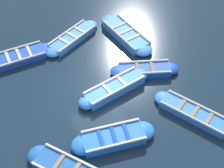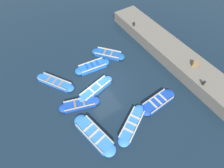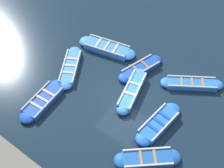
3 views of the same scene
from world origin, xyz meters
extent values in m
plane|color=#162838|center=(0.00, 0.00, 0.00)|extent=(120.00, 120.00, 0.00)
cube|color=blue|center=(-3.12, 2.58, 0.15)|extent=(2.22, 2.79, 0.29)
ellipsoid|color=blue|center=(-2.35, 1.40, 0.15)|extent=(1.05, 1.05, 0.29)
cube|color=#B2AD9E|center=(-2.81, 2.78, 0.33)|extent=(1.58, 2.35, 0.07)
cube|color=#B2AD9E|center=(-3.42, 2.38, 0.33)|extent=(1.58, 2.35, 0.07)
cube|color=#9E7A51|center=(-2.79, 2.08, 0.31)|extent=(0.67, 0.51, 0.04)
cube|color=#9E7A51|center=(-3.12, 2.58, 0.31)|extent=(0.67, 0.51, 0.04)
cube|color=#9E7A51|center=(-3.45, 3.08, 0.31)|extent=(0.67, 0.51, 0.04)
ellipsoid|color=#1E59AD|center=(3.11, 2.16, 0.17)|extent=(1.20, 1.20, 0.35)
cube|color=beige|center=(2.02, 2.78, 0.38)|extent=(1.57, 1.80, 0.07)
cube|color=#9E7A51|center=(2.56, 2.80, 0.37)|extent=(0.70, 0.63, 0.04)
cube|color=#3884E0|center=(-2.53, -3.07, 0.18)|extent=(1.62, 2.97, 0.36)
ellipsoid|color=#3884E0|center=(-2.22, -4.44, 0.18)|extent=(1.14, 1.16, 0.36)
ellipsoid|color=#3884E0|center=(-2.84, -1.70, 0.18)|extent=(1.14, 1.16, 0.36)
cube|color=#B2AD9E|center=(-2.07, -2.97, 0.39)|extent=(0.68, 2.71, 0.07)
cube|color=#B2AD9E|center=(-2.99, -3.18, 0.39)|extent=(0.68, 2.71, 0.07)
cube|color=beige|center=(-2.40, -3.65, 0.38)|extent=(0.91, 0.34, 0.04)
cube|color=beige|center=(-2.53, -3.07, 0.38)|extent=(0.91, 0.34, 0.04)
cube|color=beige|center=(-2.66, -2.49, 0.38)|extent=(0.91, 0.34, 0.04)
cube|color=#1947B7|center=(-2.32, -0.41, 0.16)|extent=(2.48, 1.48, 0.32)
ellipsoid|color=#1947B7|center=(-1.20, -0.75, 0.16)|extent=(0.98, 0.96, 0.32)
ellipsoid|color=#1947B7|center=(-3.44, -0.06, 0.16)|extent=(0.98, 0.96, 0.32)
cube|color=#B2AD9E|center=(-2.21, -0.05, 0.35)|extent=(2.22, 0.75, 0.07)
cube|color=#B2AD9E|center=(-2.43, -0.77, 0.35)|extent=(2.22, 0.75, 0.07)
cube|color=olive|center=(-2.01, -0.50, 0.34)|extent=(0.35, 0.74, 0.04)
cube|color=olive|center=(-2.64, -0.31, 0.34)|extent=(0.35, 0.74, 0.04)
cube|color=#3884E0|center=(-0.62, 0.15, 0.19)|extent=(2.87, 1.40, 0.39)
ellipsoid|color=#3884E0|center=(0.72, 0.48, 0.19)|extent=(0.88, 0.86, 0.39)
ellipsoid|color=#3884E0|center=(-1.96, -0.18, 0.19)|extent=(0.88, 0.86, 0.39)
cube|color=silver|center=(-0.70, 0.49, 0.42)|extent=(2.65, 0.72, 0.07)
cube|color=silver|center=(-0.54, -0.18, 0.42)|extent=(2.65, 0.72, 0.07)
cube|color=beige|center=(-0.24, 0.24, 0.41)|extent=(0.30, 0.69, 0.04)
cube|color=beige|center=(-1.00, 0.06, 0.41)|extent=(0.30, 0.69, 0.04)
cube|color=#3884E0|center=(0.08, -3.85, 0.15)|extent=(2.73, 2.07, 0.29)
ellipsoid|color=#3884E0|center=(1.23, -3.19, 0.15)|extent=(1.11, 1.10, 0.29)
ellipsoid|color=#3884E0|center=(-1.07, -4.50, 0.15)|extent=(1.11, 1.10, 0.29)
cube|color=beige|center=(-0.12, -3.50, 0.33)|extent=(2.30, 1.35, 0.07)
cube|color=beige|center=(0.27, -4.19, 0.33)|extent=(2.30, 1.35, 0.07)
cube|color=beige|center=(0.57, -3.57, 0.31)|extent=(0.50, 0.73, 0.04)
cube|color=beige|center=(0.08, -3.85, 0.31)|extent=(0.50, 0.73, 0.04)
cube|color=beige|center=(-0.41, -4.12, 0.31)|extent=(0.50, 0.73, 0.04)
cube|color=#1947B7|center=(2.83, -3.41, 0.15)|extent=(2.48, 1.17, 0.29)
ellipsoid|color=#1947B7|center=(1.63, -3.50, 0.15)|extent=(1.01, 0.99, 0.29)
cube|color=#B2AD9E|center=(2.80, -2.95, 0.33)|extent=(2.36, 0.25, 0.07)
cube|color=#B2AD9E|center=(2.87, -3.87, 0.33)|extent=(2.36, 0.25, 0.07)
cube|color=beige|center=(3.34, -3.38, 0.31)|extent=(0.20, 0.89, 0.04)
cube|color=beige|center=(2.83, -3.41, 0.31)|extent=(0.20, 0.89, 0.04)
cube|color=beige|center=(2.32, -3.45, 0.31)|extent=(0.20, 0.89, 0.04)
cube|color=blue|center=(0.34, 2.45, 0.18)|extent=(2.42, 1.19, 0.36)
ellipsoid|color=blue|center=(1.50, 2.33, 0.18)|extent=(0.99, 0.96, 0.36)
ellipsoid|color=blue|center=(-0.82, 2.58, 0.18)|extent=(0.99, 0.96, 0.36)
cube|color=beige|center=(0.39, 2.88, 0.39)|extent=(2.29, 0.32, 0.07)
cube|color=beige|center=(0.29, 2.02, 0.39)|extent=(2.29, 0.32, 0.07)
cube|color=#1947B7|center=(0.83, 2.40, 0.38)|extent=(0.23, 0.85, 0.04)
cube|color=#1947B7|center=(0.34, 2.45, 0.38)|extent=(0.23, 0.85, 0.04)
cube|color=#1947B7|center=(-0.15, 2.50, 0.38)|extent=(0.23, 0.85, 0.04)
camera|label=1|loc=(2.75, 8.39, 10.22)|focal=50.00mm
camera|label=2|loc=(-3.80, -7.33, 11.70)|focal=28.00mm
camera|label=3|loc=(8.65, 5.64, 13.98)|focal=50.00mm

